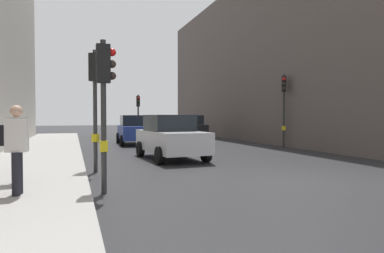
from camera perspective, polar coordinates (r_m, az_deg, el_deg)
ground_plane at (r=10.17m, az=16.94°, el=-8.11°), size 120.00×120.00×0.00m
sidewalk_kerb at (r=14.33m, az=-23.41°, el=-5.02°), size 3.26×40.00×0.16m
building_facade_right at (r=29.31m, az=18.21°, el=9.24°), size 12.00×31.57×11.23m
traffic_light_near_left at (r=8.21m, az=-13.66°, el=5.95°), size 0.43×0.24×3.38m
traffic_light_near_right at (r=11.34m, az=-14.97°, el=5.88°), size 0.44×0.37×3.71m
traffic_light_far_median at (r=29.06m, az=-8.50°, el=2.91°), size 0.25×0.43×3.41m
traffic_light_mid_street at (r=20.34m, az=14.31°, el=4.51°), size 0.36×0.44×3.98m
car_blue_van at (r=22.19m, az=-9.00°, el=-0.51°), size 2.15×4.27×1.76m
car_white_compact at (r=33.64m, az=-4.24°, el=0.25°), size 2.24×4.31×1.76m
car_dark_suv at (r=26.00m, az=-0.53°, el=-0.17°), size 2.25×4.31×1.76m
car_silver_hatchback at (r=14.38m, az=-3.41°, el=-1.67°), size 2.27×4.33×1.76m
pedestrian_with_black_backpack at (r=7.90m, az=-26.25°, el=-2.52°), size 0.62×0.36×1.77m
pedestrian_in_dark_coat at (r=9.32m, az=-25.93°, el=-2.10°), size 0.45×0.36×1.77m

